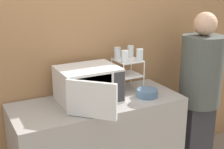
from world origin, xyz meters
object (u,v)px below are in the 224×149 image
Objects in this scene: glass_back_left at (117,53)px; person at (200,87)px; microwave at (88,85)px; glass_front_left at (125,56)px; glass_back_right at (130,51)px; bowl at (147,93)px; glass_front_right at (140,55)px; dish_rack at (128,68)px.

glass_back_left is 0.90m from person.
person is at bearing -21.91° from glass_back_left.
glass_front_left reaches higher than microwave.
bowl is at bearing -93.11° from glass_back_right.
person is (0.77, -0.31, -0.37)m from glass_back_left.
glass_front_left reaches higher than bowl.
glass_back_right and glass_back_left have the same top height.
microwave is 3.68× the size of bowl.
microwave is 6.24× the size of glass_back_left.
glass_back_right is 0.16m from glass_front_right.
dish_rack is at bearing -45.93° from glass_back_left.
glass_back_right is at bearing 46.46° from dish_rack.
glass_front_right is at bearing 2.15° from microwave.
person is at bearing -13.90° from glass_front_right.
person is (0.64, 0.01, -0.05)m from bowl.
glass_front_left is 0.07× the size of person.
glass_front_right and glass_back_left have the same top height.
dish_rack is at bearing 43.97° from glass_front_left.
microwave is 1.16m from person.
microwave is 0.54m from bowl.
glass_front_right is (0.15, -0.01, 0.00)m from glass_front_left.
dish_rack is 0.31m from bowl.
glass_back_right is (0.15, 0.16, 0.00)m from glass_front_left.
dish_rack is at bearing 132.90° from glass_front_right.
glass_front_right is 1.00× the size of glass_back_left.
glass_back_right is at bearing 3.43° from glass_back_left.
person is (0.62, -0.32, -0.37)m from glass_back_right.
glass_back_left is at bearing 134.07° from dish_rack.
glass_back_right reaches higher than dish_rack.
person is at bearing -27.16° from glass_back_right.
glass_back_right is 0.79m from person.
microwave is at bearing -175.68° from glass_front_left.
glass_back_right is 0.07× the size of person.
glass_back_left is at bearing 112.08° from bowl.
glass_back_left reaches higher than bowl.
glass_front_left is at bearing -136.03° from dish_rack.
glass_front_left is (0.37, 0.03, 0.20)m from microwave.
glass_back_right is (0.52, 0.18, 0.20)m from microwave.
glass_back_right reaches higher than bowl.
bowl is at bearing -95.63° from glass_front_right.
person is (0.77, -0.16, -0.37)m from glass_front_left.
bowl is (0.14, -0.17, -0.31)m from glass_front_left.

